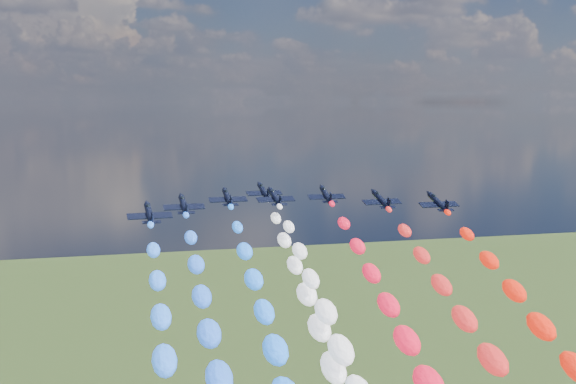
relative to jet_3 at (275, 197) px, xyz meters
name	(u,v)px	position (x,y,z in m)	size (l,w,h in m)	color
jet_0	(149,213)	(-27.33, -16.37, 0.00)	(8.14, 10.91, 2.40)	black
jet_1	(184,205)	(-20.15, -6.72, 0.00)	(8.14, 10.91, 2.40)	black
jet_2	(228,197)	(-9.99, 2.02, 0.00)	(8.14, 10.91, 2.40)	black
jet_3	(275,197)	(0.00, 0.00, 0.00)	(8.14, 10.91, 2.40)	black
jet_4	(264,191)	(-0.29, 10.89, 0.00)	(8.14, 10.91, 2.40)	black
jet_5	(326,195)	(11.86, 1.40, 0.00)	(8.14, 10.91, 2.40)	black
jet_6	(381,200)	(20.73, -9.13, 0.00)	(8.14, 10.91, 2.40)	black
jet_7	(438,202)	(30.63, -15.48, 0.00)	(8.14, 10.91, 2.40)	black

